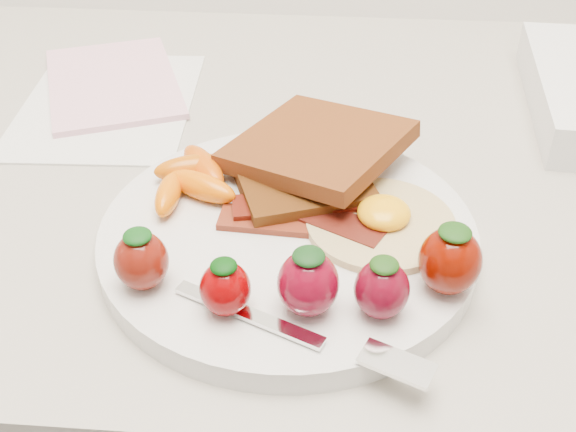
{
  "coord_description": "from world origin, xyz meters",
  "views": [
    {
      "loc": [
        0.0,
        1.16,
        1.24
      ],
      "look_at": [
        -0.03,
        1.57,
        0.93
      ],
      "focal_mm": 45.0,
      "sensor_mm": 36.0,
      "label": 1
    }
  ],
  "objects": [
    {
      "name": "notepad",
      "position": [
        -0.22,
        1.8,
        0.91
      ],
      "size": [
        0.18,
        0.21,
        0.01
      ],
      "primitive_type": "cube",
      "rotation": [
        0.0,
        0.0,
        0.37
      ],
      "color": "#DA9EB1",
      "rests_on": "paper_sheet"
    },
    {
      "name": "toast_lower",
      "position": [
        -0.02,
        1.62,
        0.93
      ],
      "size": [
        0.12,
        0.12,
        0.01
      ],
      "primitive_type": "cube",
      "rotation": [
        0.0,
        0.0,
        0.34
      ],
      "color": "#331707",
      "rests_on": "plate"
    },
    {
      "name": "plate",
      "position": [
        -0.03,
        1.57,
        0.91
      ],
      "size": [
        0.27,
        0.27,
        0.02
      ],
      "primitive_type": "cylinder",
      "color": "silver",
      "rests_on": "counter"
    },
    {
      "name": "baby_carrots",
      "position": [
        -0.1,
        1.61,
        0.93
      ],
      "size": [
        0.07,
        0.1,
        0.02
      ],
      "color": "#B95204",
      "rests_on": "plate"
    },
    {
      "name": "bacon_strips",
      "position": [
        -0.02,
        1.58,
        0.92
      ],
      "size": [
        0.12,
        0.07,
        0.01
      ],
      "color": "#441309",
      "rests_on": "plate"
    },
    {
      "name": "strawberries",
      "position": [
        -0.01,
        1.49,
        0.94
      ],
      "size": [
        0.23,
        0.07,
        0.05
      ],
      "color": "#601108",
      "rests_on": "plate"
    },
    {
      "name": "fork",
      "position": [
        -0.01,
        1.46,
        0.92
      ],
      "size": [
        0.16,
        0.08,
        0.0
      ],
      "color": "silver",
      "rests_on": "plate"
    },
    {
      "name": "fried_egg",
      "position": [
        0.04,
        1.57,
        0.92
      ],
      "size": [
        0.14,
        0.14,
        0.02
      ],
      "color": "beige",
      "rests_on": "plate"
    },
    {
      "name": "paper_sheet",
      "position": [
        -0.22,
        1.76,
        0.9
      ],
      "size": [
        0.17,
        0.22,
        0.0
      ],
      "primitive_type": "cube",
      "rotation": [
        0.0,
        0.0,
        0.04
      ],
      "color": "silver",
      "rests_on": "counter"
    },
    {
      "name": "toast_upper",
      "position": [
        -0.01,
        1.64,
        0.94
      ],
      "size": [
        0.16,
        0.16,
        0.03
      ],
      "primitive_type": "cube",
      "rotation": [
        0.0,
        -0.1,
        -0.52
      ],
      "color": "#4B2306",
      "rests_on": "toast_lower"
    }
  ]
}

